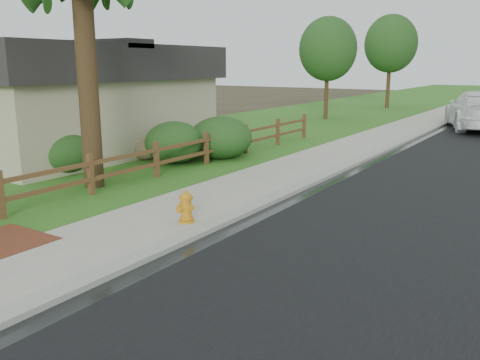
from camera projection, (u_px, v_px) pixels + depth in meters
The scene contains 15 objects.
ground at pixel (108, 263), 8.50m from camera, with size 120.00×120.00×0.00m, color #352F1C.
curb at pixel (476, 109), 36.88m from camera, with size 0.40×90.00×0.12m, color gray.
sidewalk at pixel (457, 108), 37.57m from camera, with size 2.20×90.00×0.10m, color gray.
grass_strip at pixel (431, 107), 38.59m from camera, with size 1.60×90.00×0.06m, color #295E1A.
lawn_near at pixel (364, 104), 41.35m from camera, with size 9.00×90.00×0.04m, color #295E1A.
ranch_fence at pixel (183, 152), 15.51m from camera, with size 0.12×16.92×1.10m.
house at pixel (43, 95), 19.60m from camera, with size 10.60×9.60×4.05m.
fire_hydrant at pixel (186, 207), 10.27m from camera, with size 0.45×0.36×0.68m.
white_suv at pixel (480, 110), 25.37m from camera, with size 2.72×6.68×1.94m, color white.
boulder at pixel (143, 150), 17.46m from camera, with size 1.10×0.83×0.73m, color brown.
shrub_b at pixel (60, 152), 15.21m from camera, with size 1.89×1.89×1.32m, color #193F16.
shrub_c at pixel (174, 143), 16.84m from camera, with size 1.94×1.94×1.40m, color #193F16.
shrub_d at pixel (221, 138), 17.63m from camera, with size 2.17×2.17×1.48m, color #193F16.
tree_near_left at pixel (328, 49), 29.34m from camera, with size 3.35×3.35×5.93m.
tree_mid_left at pixel (391, 44), 36.85m from camera, with size 3.78×3.78×6.76m.
Camera 1 is at (6.20, -5.48, 3.25)m, focal length 38.00 mm.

